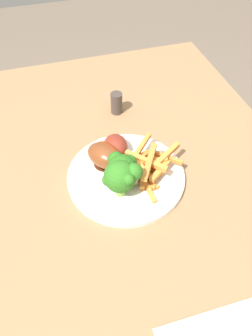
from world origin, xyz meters
name	(u,v)px	position (x,y,z in m)	size (l,w,h in m)	color
ground_plane	(135,302)	(0.00, 0.00, 0.00)	(6.00, 6.00, 0.00)	#6B5B4C
dining_table	(141,215)	(0.00, 0.00, 0.63)	(1.06, 0.70, 0.76)	#8E6B47
dinner_plate	(126,176)	(-0.02, -0.03, 0.77)	(0.25, 0.25, 0.01)	white
broccoli_floret_front	(122,176)	(0.02, -0.05, 0.82)	(0.07, 0.08, 0.08)	#88BC4C
broccoli_floret_middle	(121,166)	(-0.01, -0.05, 0.82)	(0.07, 0.06, 0.08)	#92A153
carrot_fries_pile	(149,165)	(-0.02, 0.02, 0.79)	(0.16, 0.13, 0.05)	orange
chicken_drumstick_near	(106,157)	(-0.06, -0.06, 0.80)	(0.13, 0.11, 0.05)	#502210
chicken_drumstick_far	(116,148)	(-0.08, -0.04, 0.79)	(0.12, 0.06, 0.04)	#591A11
chicken_drumstick_extra	(109,157)	(-0.06, -0.06, 0.79)	(0.14, 0.08, 0.05)	#621F0C
pepper_shaker	(117,103)	(-0.24, 0.01, 0.79)	(0.03, 0.03, 0.06)	#423833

